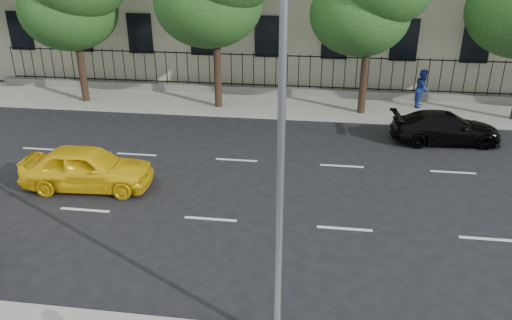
{
  "coord_description": "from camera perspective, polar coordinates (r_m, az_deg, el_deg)",
  "views": [
    {
      "loc": [
        3.18,
        -10.25,
        7.65
      ],
      "look_at": [
        1.32,
        3.0,
        1.81
      ],
      "focal_mm": 35.0,
      "sensor_mm": 36.0,
      "label": 1
    }
  ],
  "objects": [
    {
      "name": "iron_fence",
      "position": [
        27.07,
        0.98,
        8.57
      ],
      "size": [
        30.0,
        0.5,
        2.2
      ],
      "color": "slate",
      "rests_on": "far_sidewalk"
    },
    {
      "name": "lane_markings",
      "position": [
        17.14,
        -3.57,
        -2.98
      ],
      "size": [
        49.6,
        4.62,
        0.01
      ],
      "primitive_type": null,
      "color": "silver",
      "rests_on": "ground"
    },
    {
      "name": "pedestrian_far",
      "position": [
        26.12,
        18.5,
        7.78
      ],
      "size": [
        0.94,
        1.07,
        1.86
      ],
      "primitive_type": "imported",
      "rotation": [
        0.0,
        0.0,
        1.28
      ],
      "color": "navy",
      "rests_on": "far_sidewalk"
    },
    {
      "name": "street_light",
      "position": [
        8.87,
        3.29,
        7.14
      ],
      "size": [
        0.25,
        3.32,
        8.05
      ],
      "color": "slate",
      "rests_on": "near_sidewalk"
    },
    {
      "name": "ground",
      "position": [
        13.18,
        -7.69,
        -12.16
      ],
      "size": [
        120.0,
        120.0,
        0.0
      ],
      "primitive_type": "plane",
      "color": "black",
      "rests_on": "ground"
    },
    {
      "name": "far_sidewalk",
      "position": [
        25.61,
        0.5,
        6.36
      ],
      "size": [
        60.0,
        4.0,
        0.15
      ],
      "primitive_type": "cube",
      "color": "gray",
      "rests_on": "ground"
    },
    {
      "name": "yellow_taxi",
      "position": [
        17.63,
        -18.72,
        -0.84
      ],
      "size": [
        4.43,
        2.01,
        1.47
      ],
      "primitive_type": "imported",
      "rotation": [
        0.0,
        0.0,
        1.63
      ],
      "color": "yellow",
      "rests_on": "ground"
    },
    {
      "name": "black_sedan",
      "position": [
        22.08,
        20.86,
        3.47
      ],
      "size": [
        4.57,
        2.19,
        1.29
      ],
      "primitive_type": "imported",
      "rotation": [
        0.0,
        0.0,
        1.66
      ],
      "color": "black",
      "rests_on": "ground"
    }
  ]
}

